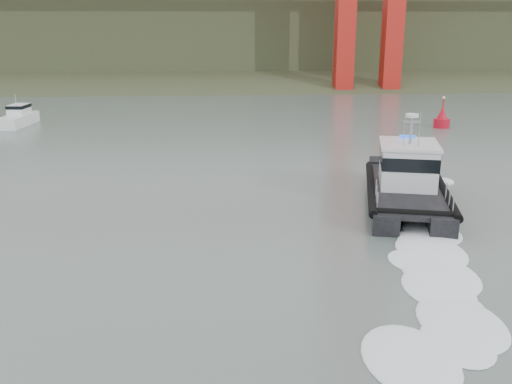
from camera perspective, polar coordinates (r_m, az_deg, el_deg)
ground at (r=24.11m, az=3.80°, el=-10.96°), size 400.00×400.00×0.00m
headlands at (r=146.78m, az=-2.68°, el=14.91°), size 500.00×105.36×27.12m
patrol_boat at (r=37.40m, az=14.87°, el=1.06°), size 7.23×13.02×5.98m
motorboat at (r=70.28m, az=-22.67°, el=6.91°), size 2.89×6.83×3.65m
nav_buoy at (r=66.82m, az=18.10°, el=6.97°), size 1.75×1.75×3.65m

